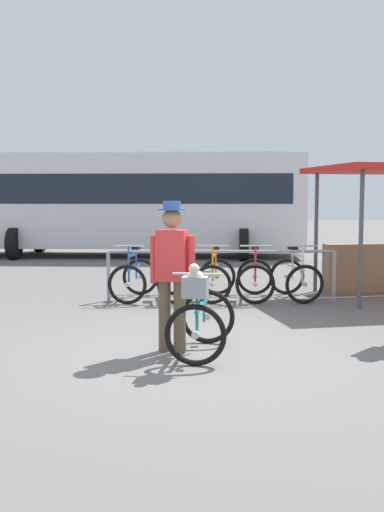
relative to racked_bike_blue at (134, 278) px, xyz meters
name	(u,v)px	position (x,y,z in m)	size (l,w,h in m)	color
ground_plane	(191,355)	(0.84, -3.84, -0.37)	(80.00, 80.00, 0.00)	#605E5B
bike_rack_rail	(221,261)	(1.50, -0.23, 0.32)	(3.91, 0.19, 0.88)	#99999E
racked_bike_blue	(134,278)	(0.00, 0.00, 0.00)	(0.84, 1.20, 0.97)	black
racked_bike_yellow	(174,278)	(0.70, -0.02, 0.00)	(0.73, 1.16, 0.98)	black
racked_bike_orange	(215,278)	(1.40, -0.05, 0.00)	(0.84, 1.19, 0.97)	black
racked_bike_red	(255,278)	(2.10, -0.07, 0.00)	(0.80, 1.17, 0.97)	black
racked_bike_white	(295,278)	(2.80, -0.09, 0.00)	(0.77, 1.17, 0.98)	black
featured_bicycle	(200,314)	(0.94, -3.93, 0.12)	(0.85, 1.25, 1.09)	black
person_with_featured_bike	(172,270)	(0.63, -3.69, 0.58)	(0.51, 0.32, 1.72)	brown
bus_distant	(134,198)	(-0.42, 8.01, 1.37)	(10.18, 3.98, 3.08)	silver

